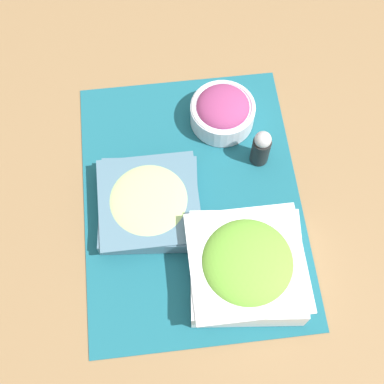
% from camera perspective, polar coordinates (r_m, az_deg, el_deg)
% --- Properties ---
extents(ground_plane, '(3.00, 3.00, 0.00)m').
position_cam_1_polar(ground_plane, '(1.01, 0.00, -0.81)').
color(ground_plane, olive).
extents(placemat, '(0.55, 0.41, 0.00)m').
position_cam_1_polar(placemat, '(1.01, 0.00, -0.76)').
color(placemat, '#195B6B').
rests_on(placemat, ground_plane).
extents(cucumber_bowl, '(0.19, 0.19, 0.05)m').
position_cam_1_polar(cucumber_bowl, '(0.98, -4.60, -1.18)').
color(cucumber_bowl, slate).
rests_on(cucumber_bowl, placemat).
extents(onion_bowl, '(0.13, 0.13, 0.07)m').
position_cam_1_polar(onion_bowl, '(1.06, 3.29, 8.66)').
color(onion_bowl, silver).
rests_on(onion_bowl, placemat).
extents(lettuce_bowl, '(0.21, 0.21, 0.09)m').
position_cam_1_polar(lettuce_bowl, '(0.92, 5.83, -7.80)').
color(lettuce_bowl, white).
rests_on(lettuce_bowl, placemat).
extents(pepper_shaker, '(0.04, 0.04, 0.09)m').
position_cam_1_polar(pepper_shaker, '(1.02, 7.39, 4.74)').
color(pepper_shaker, black).
rests_on(pepper_shaker, placemat).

